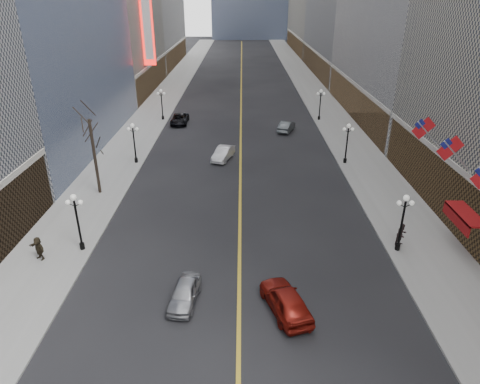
{
  "coord_description": "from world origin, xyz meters",
  "views": [
    {
      "loc": [
        0.15,
        2.81,
        17.64
      ],
      "look_at": [
        0.06,
        23.98,
        7.71
      ],
      "focal_mm": 32.0,
      "sensor_mm": 36.0,
      "label": 1
    }
  ],
  "objects_px": {
    "car_sb_mid": "(286,300)",
    "streetlamp_east_1": "(403,217)",
    "streetlamp_east_2": "(347,139)",
    "streetlamp_west_2": "(134,139)",
    "streetlamp_east_3": "(320,101)",
    "car_nb_far": "(180,119)",
    "streetlamp_west_3": "(162,101)",
    "car_nb_near": "(184,293)",
    "car_nb_mid": "(223,153)",
    "streetlamp_west_1": "(77,217)",
    "car_sb_far": "(286,126)"
  },
  "relations": [
    {
      "from": "streetlamp_east_2",
      "to": "streetlamp_east_3",
      "type": "distance_m",
      "value": 18.0
    },
    {
      "from": "car_nb_mid",
      "to": "streetlamp_west_2",
      "type": "bearing_deg",
      "value": -155.42
    },
    {
      "from": "streetlamp_west_3",
      "to": "car_nb_far",
      "type": "height_order",
      "value": "streetlamp_west_3"
    },
    {
      "from": "streetlamp_east_3",
      "to": "car_sb_mid",
      "type": "height_order",
      "value": "streetlamp_east_3"
    },
    {
      "from": "car_sb_mid",
      "to": "car_nb_far",
      "type": "bearing_deg",
      "value": -92.03
    },
    {
      "from": "streetlamp_east_2",
      "to": "car_sb_far",
      "type": "xyz_separation_m",
      "value": [
        -5.46,
        12.4,
        -2.18
      ]
    },
    {
      "from": "streetlamp_east_2",
      "to": "streetlamp_west_3",
      "type": "relative_size",
      "value": 1.0
    },
    {
      "from": "streetlamp_west_3",
      "to": "streetlamp_west_1",
      "type": "bearing_deg",
      "value": -90.0
    },
    {
      "from": "streetlamp_west_1",
      "to": "streetlamp_east_1",
      "type": "bearing_deg",
      "value": 0.0
    },
    {
      "from": "car_sb_mid",
      "to": "streetlamp_west_3",
      "type": "bearing_deg",
      "value": -89.29
    },
    {
      "from": "streetlamp_west_3",
      "to": "car_nb_mid",
      "type": "bearing_deg",
      "value": -59.47
    },
    {
      "from": "car_sb_mid",
      "to": "streetlamp_east_1",
      "type": "bearing_deg",
      "value": -161.63
    },
    {
      "from": "streetlamp_east_1",
      "to": "car_nb_mid",
      "type": "xyz_separation_m",
      "value": [
        -13.8,
        19.38,
        -2.18
      ]
    },
    {
      "from": "streetlamp_east_1",
      "to": "streetlamp_west_1",
      "type": "distance_m",
      "value": 23.6
    },
    {
      "from": "car_nb_far",
      "to": "car_sb_mid",
      "type": "height_order",
      "value": "car_sb_mid"
    },
    {
      "from": "streetlamp_west_2",
      "to": "streetlamp_west_3",
      "type": "height_order",
      "value": "same"
    },
    {
      "from": "car_sb_mid",
      "to": "car_sb_far",
      "type": "height_order",
      "value": "car_sb_mid"
    },
    {
      "from": "car_nb_near",
      "to": "car_nb_mid",
      "type": "bearing_deg",
      "value": 93.52
    },
    {
      "from": "streetlamp_east_1",
      "to": "streetlamp_west_1",
      "type": "xyz_separation_m",
      "value": [
        -23.6,
        0.0,
        0.0
      ]
    },
    {
      "from": "car_nb_far",
      "to": "car_nb_mid",
      "type": "bearing_deg",
      "value": -64.59
    },
    {
      "from": "car_nb_far",
      "to": "car_sb_mid",
      "type": "relative_size",
      "value": 1.05
    },
    {
      "from": "streetlamp_east_3",
      "to": "car_nb_far",
      "type": "height_order",
      "value": "streetlamp_east_3"
    },
    {
      "from": "car_nb_mid",
      "to": "car_nb_far",
      "type": "height_order",
      "value": "car_nb_mid"
    },
    {
      "from": "streetlamp_west_1",
      "to": "car_nb_mid",
      "type": "height_order",
      "value": "streetlamp_west_1"
    },
    {
      "from": "streetlamp_east_1",
      "to": "car_nb_near",
      "type": "bearing_deg",
      "value": -158.94
    },
    {
      "from": "car_nb_far",
      "to": "streetlamp_west_1",
      "type": "bearing_deg",
      "value": -94.73
    },
    {
      "from": "streetlamp_west_1",
      "to": "car_nb_far",
      "type": "relative_size",
      "value": 0.89
    },
    {
      "from": "streetlamp_east_3",
      "to": "car_nb_near",
      "type": "xyz_separation_m",
      "value": [
        -15.2,
        -41.85,
        -2.23
      ]
    },
    {
      "from": "car_nb_near",
      "to": "streetlamp_east_2",
      "type": "bearing_deg",
      "value": 64.19
    },
    {
      "from": "streetlamp_east_2",
      "to": "car_nb_mid",
      "type": "bearing_deg",
      "value": 174.29
    },
    {
      "from": "streetlamp_east_2",
      "to": "car_nb_far",
      "type": "distance_m",
      "value": 26.39
    },
    {
      "from": "car_nb_near",
      "to": "streetlamp_west_1",
      "type": "bearing_deg",
      "value": 151.83
    },
    {
      "from": "car_nb_near",
      "to": "car_nb_mid",
      "type": "height_order",
      "value": "car_nb_mid"
    },
    {
      "from": "streetlamp_east_3",
      "to": "car_nb_mid",
      "type": "height_order",
      "value": "streetlamp_east_3"
    },
    {
      "from": "streetlamp_west_3",
      "to": "car_sb_mid",
      "type": "distance_m",
      "value": 45.15
    },
    {
      "from": "streetlamp_east_2",
      "to": "streetlamp_west_2",
      "type": "bearing_deg",
      "value": 180.0
    },
    {
      "from": "car_nb_far",
      "to": "car_sb_far",
      "type": "relative_size",
      "value": 1.16
    },
    {
      "from": "car_nb_far",
      "to": "car_sb_mid",
      "type": "xyz_separation_m",
      "value": [
        11.81,
        -40.76,
        0.12
      ]
    },
    {
      "from": "streetlamp_east_1",
      "to": "streetlamp_east_3",
      "type": "xyz_separation_m",
      "value": [
        0.0,
        36.0,
        0.0
      ]
    },
    {
      "from": "streetlamp_east_1",
      "to": "car_sb_mid",
      "type": "distance_m",
      "value": 11.38
    },
    {
      "from": "streetlamp_east_3",
      "to": "streetlamp_west_2",
      "type": "relative_size",
      "value": 1.0
    },
    {
      "from": "car_sb_far",
      "to": "car_nb_near",
      "type": "bearing_deg",
      "value": 94.89
    },
    {
      "from": "streetlamp_east_2",
      "to": "streetlamp_east_1",
      "type": "bearing_deg",
      "value": -90.0
    },
    {
      "from": "streetlamp_east_2",
      "to": "car_sb_mid",
      "type": "xyz_separation_m",
      "value": [
        -8.99,
        -24.67,
        -2.08
      ]
    },
    {
      "from": "streetlamp_east_1",
      "to": "streetlamp_east_2",
      "type": "height_order",
      "value": "same"
    },
    {
      "from": "car_nb_mid",
      "to": "car_sb_far",
      "type": "distance_m",
      "value": 13.82
    },
    {
      "from": "car_nb_near",
      "to": "car_nb_far",
      "type": "bearing_deg",
      "value": 104.68
    },
    {
      "from": "car_sb_mid",
      "to": "car_sb_far",
      "type": "bearing_deg",
      "value": -113.63
    },
    {
      "from": "car_nb_mid",
      "to": "streetlamp_west_3",
      "type": "bearing_deg",
      "value": 137.1
    },
    {
      "from": "streetlamp_east_3",
      "to": "streetlamp_west_1",
      "type": "height_order",
      "value": "same"
    }
  ]
}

